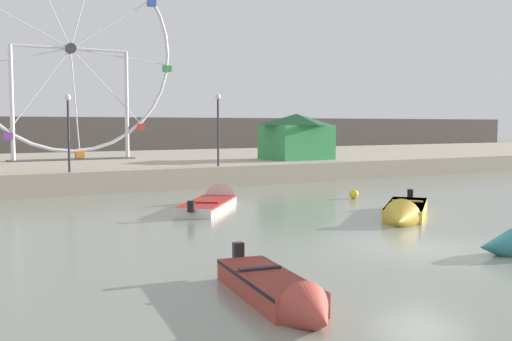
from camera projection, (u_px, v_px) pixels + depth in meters
name	position (u px, v px, depth m)	size (l,w,h in m)	color
ground_plane	(423.00, 248.00, 17.26)	(240.00, 240.00, 0.00)	gray
quay_promenade	(121.00, 166.00, 42.80)	(110.00, 23.03, 1.17)	tan
distant_town_skyline	(53.00, 137.00, 64.21)	(140.00, 3.00, 4.40)	#564C47
motorboat_faded_red	(281.00, 293.00, 11.74)	(1.72, 4.63, 1.09)	#B24238
motorboat_white_red_stripe	(215.00, 201.00, 26.19)	(4.88, 5.45, 1.44)	silver
motorboat_mustard_yellow	(404.00, 212.00, 22.54)	(4.97, 4.67, 1.35)	gold
ferris_wheel_white_frame	(71.00, 52.00, 40.08)	(14.23, 1.20, 14.59)	silver
carnival_booth_green_kiosk	(296.00, 136.00, 41.22)	(4.75, 3.91, 3.16)	#33934C
promenade_lamp_near	(218.00, 119.00, 34.35)	(0.32, 0.32, 4.19)	#2D2D33
promenade_lamp_far	(68.00, 121.00, 30.06)	(0.32, 0.32, 3.94)	#2D2D33
mooring_buoy_orange	(354.00, 194.00, 28.81)	(0.44, 0.44, 0.44)	yellow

